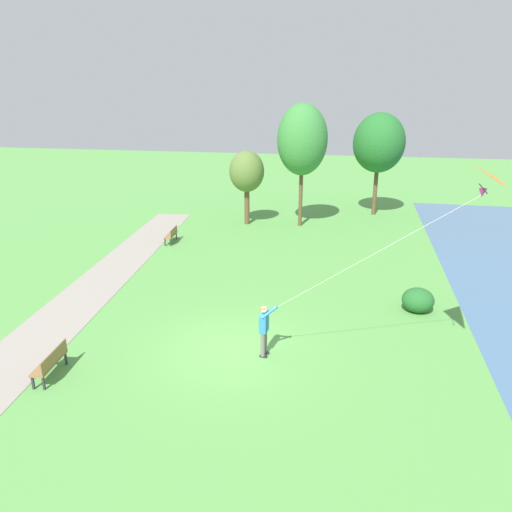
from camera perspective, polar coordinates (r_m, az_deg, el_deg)
The scene contains 10 objects.
ground_plane at distance 15.80m, azimuth -2.57°, elevation -11.37°, with size 120.00×120.00×0.00m, color #569947.
walkway_path at distance 20.31m, azimuth -21.25°, elevation -5.62°, with size 2.40×32.00×0.02m, color gray.
person_kite_flyer at distance 14.98m, azimuth 1.06°, elevation -8.57°, with size 0.62×0.52×1.83m.
flying_kite at distance 13.08m, azimuth 24.61°, elevation 8.16°, with size 5.43×1.56×4.46m.
park_bench_near_walkway at distance 15.42m, azimuth -23.76°, elevation -11.70°, with size 0.64×1.55×0.88m.
park_bench_far_walkway at distance 27.52m, azimuth -10.26°, elevation 2.65°, with size 0.64×1.55×0.88m.
tree_behind_path at distance 34.42m, azimuth 14.79°, elevation 13.20°, with size 3.57×3.93×7.14m.
tree_lakeside_far at distance 30.79m, azimuth -1.14°, elevation 10.22°, with size 2.27×2.30×4.84m.
tree_lakeside_near at distance 30.23m, azimuth 5.68°, elevation 13.93°, with size 3.17×3.34×7.77m.
lakeside_shrub at distance 19.29m, azimuth 19.18°, elevation -5.11°, with size 1.22×1.15×0.96m, color #236028.
Camera 1 is at (3.70, -13.21, 7.84)m, focal length 32.73 mm.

